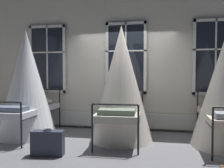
% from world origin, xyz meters
% --- Properties ---
extents(ground, '(20.83, 20.83, 0.00)m').
position_xyz_m(ground, '(0.00, 0.00, 0.00)').
color(ground, slate).
extents(back_wall_with_windows, '(10.09, 0.10, 3.54)m').
position_xyz_m(back_wall_with_windows, '(0.00, 1.34, 1.77)').
color(back_wall_with_windows, beige).
rests_on(back_wall_with_windows, ground).
extents(window_bank, '(5.34, 0.10, 2.68)m').
position_xyz_m(window_bank, '(-0.00, 1.22, 1.06)').
color(window_bank, black).
rests_on(window_bank, ground).
extents(cot_first, '(1.36, 1.83, 2.45)m').
position_xyz_m(cot_first, '(-2.18, 0.20, 1.19)').
color(cot_first, black).
rests_on(cot_first, ground).
extents(cot_second, '(1.36, 1.85, 2.46)m').
position_xyz_m(cot_second, '(0.03, 0.25, 1.20)').
color(cot_second, black).
rests_on(cot_second, ground).
extents(suitcase_dark, '(0.58, 0.28, 0.47)m').
position_xyz_m(suitcase_dark, '(-1.09, -0.97, 0.22)').
color(suitcase_dark, '#2D3342').
rests_on(suitcase_dark, ground).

